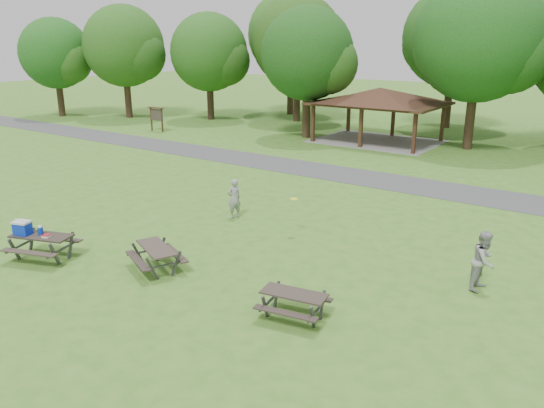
% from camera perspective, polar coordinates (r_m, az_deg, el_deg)
% --- Properties ---
extents(ground, '(160.00, 160.00, 0.00)m').
position_cam_1_polar(ground, '(17.17, -10.57, -6.82)').
color(ground, '#3D7020').
rests_on(ground, ground).
extents(asphalt_path, '(120.00, 3.20, 0.02)m').
position_cam_1_polar(asphalt_path, '(28.15, 10.15, 2.77)').
color(asphalt_path, '#414043').
rests_on(asphalt_path, ground).
extents(pavilion, '(8.60, 7.01, 3.76)m').
position_cam_1_polar(pavilion, '(38.24, 11.47, 11.14)').
color(pavilion, '#331E12').
rests_on(pavilion, ground).
extents(notice_board, '(1.60, 0.30, 1.88)m').
position_cam_1_polar(notice_board, '(42.99, -12.34, 9.37)').
color(notice_board, '#3D2216').
rests_on(notice_board, ground).
extents(tree_row_a, '(7.56, 7.20, 9.97)m').
position_cam_1_polar(tree_row_a, '(51.23, -15.53, 15.81)').
color(tree_row_a, '#331E16').
rests_on(tree_row_a, ground).
extents(tree_row_b, '(7.14, 6.80, 9.28)m').
position_cam_1_polar(tree_row_b, '(48.64, -6.70, 15.67)').
color(tree_row_b, black).
rests_on(tree_row_b, ground).
extents(tree_row_c, '(8.19, 7.80, 10.67)m').
position_cam_1_polar(tree_row_c, '(47.18, 2.89, 16.77)').
color(tree_row_c, black).
rests_on(tree_row_c, ground).
extents(tree_row_d, '(6.93, 6.60, 9.27)m').
position_cam_1_polar(tree_row_d, '(39.04, 3.96, 15.53)').
color(tree_row_d, '#2F2115').
rests_on(tree_row_d, ground).
extents(tree_row_e, '(8.40, 8.00, 11.02)m').
position_cam_1_polar(tree_row_e, '(36.99, 21.49, 15.91)').
color(tree_row_e, '#322016').
rests_on(tree_row_e, ground).
extents(tree_deep_a, '(8.40, 8.00, 11.38)m').
position_cam_1_polar(tree_deep_a, '(51.75, 2.15, 17.48)').
color(tree_deep_a, '#2F2015').
rests_on(tree_deep_a, ground).
extents(tree_deep_b, '(8.40, 8.00, 11.13)m').
position_cam_1_polar(tree_deep_b, '(45.78, 19.12, 16.32)').
color(tree_deep_b, '#311F16').
rests_on(tree_deep_b, ground).
extents(tree_flank_left, '(6.72, 6.40, 8.93)m').
position_cam_1_polar(tree_flank_left, '(54.29, -22.18, 14.57)').
color(tree_flank_left, black).
rests_on(tree_flank_left, ground).
extents(picnic_table_near, '(2.41, 2.17, 1.38)m').
position_cam_1_polar(picnic_table_near, '(18.96, -24.08, -3.17)').
color(picnic_table_near, black).
rests_on(picnic_table_near, ground).
extents(picnic_table_middle, '(2.24, 2.06, 0.79)m').
position_cam_1_polar(picnic_table_middle, '(16.97, -12.34, -5.11)').
color(picnic_table_middle, '#332A25').
rests_on(picnic_table_middle, ground).
extents(picnic_table_far, '(1.91, 1.64, 0.74)m').
position_cam_1_polar(picnic_table_far, '(13.86, 2.37, -10.16)').
color(picnic_table_far, '#2F2622').
rests_on(picnic_table_far, ground).
extents(frisbee_in_flight, '(0.34, 0.34, 0.02)m').
position_cam_1_polar(frisbee_in_flight, '(19.27, 2.38, 0.55)').
color(frisbee_in_flight, yellow).
rests_on(frisbee_in_flight, ground).
extents(frisbee_thrower, '(0.58, 0.70, 1.62)m').
position_cam_1_polar(frisbee_thrower, '(21.37, -4.09, 0.61)').
color(frisbee_thrower, gray).
rests_on(frisbee_thrower, ground).
extents(frisbee_catcher, '(0.77, 0.94, 1.76)m').
position_cam_1_polar(frisbee_catcher, '(16.38, 21.84, -5.68)').
color(frisbee_catcher, '#98989B').
rests_on(frisbee_catcher, ground).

